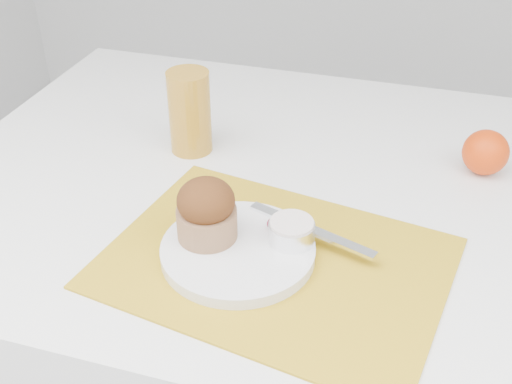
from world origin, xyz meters
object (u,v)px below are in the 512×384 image
(plate, at_px, (238,251))
(juice_glass, at_px, (190,112))
(muffin, at_px, (206,211))
(table, at_px, (316,359))
(orange, at_px, (486,152))

(plate, height_order, juice_glass, juice_glass)
(muffin, bearing_deg, juice_glass, 116.13)
(table, relative_size, orange, 17.22)
(orange, distance_m, juice_glass, 0.46)
(table, height_order, muffin, muffin)
(orange, relative_size, muffin, 0.82)
(juice_glass, relative_size, muffin, 1.58)
(plate, xyz_separation_m, orange, (0.30, 0.30, 0.02))
(orange, height_order, muffin, muffin)
(orange, height_order, juice_glass, juice_glass)
(juice_glass, bearing_deg, plate, -56.77)
(plate, bearing_deg, table, 67.16)
(table, xyz_separation_m, muffin, (-0.12, -0.18, 0.43))
(juice_glass, bearing_deg, muffin, -63.87)
(table, bearing_deg, muffin, -124.28)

